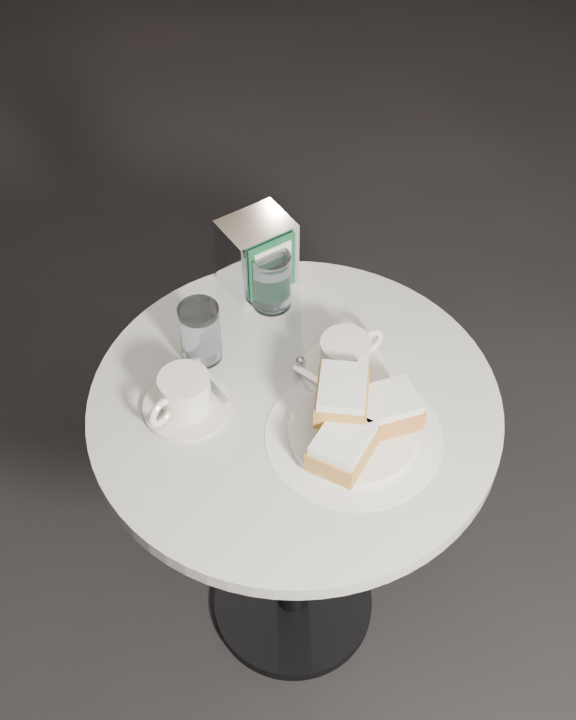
# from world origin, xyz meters

# --- Properties ---
(ground) EXTENTS (7.00, 7.00, 0.00)m
(ground) POSITION_xyz_m (0.00, 0.00, 0.00)
(ground) COLOR black
(ground) RESTS_ON ground
(cafe_table) EXTENTS (0.70, 0.70, 0.74)m
(cafe_table) POSITION_xyz_m (0.00, 0.00, 0.55)
(cafe_table) COLOR black
(cafe_table) RESTS_ON ground
(sugar_spill) EXTENTS (0.37, 0.37, 0.00)m
(sugar_spill) POSITION_xyz_m (0.04, -0.11, 0.75)
(sugar_spill) COLOR white
(sugar_spill) RESTS_ON cafe_table
(beignet_plate) EXTENTS (0.24, 0.24, 0.10)m
(beignet_plate) POSITION_xyz_m (0.04, -0.12, 0.78)
(beignet_plate) COLOR white
(beignet_plate) RESTS_ON cafe_table
(coffee_cup_left) EXTENTS (0.18, 0.18, 0.08)m
(coffee_cup_left) POSITION_xyz_m (-0.16, 0.09, 0.78)
(coffee_cup_left) COLOR silver
(coffee_cup_left) RESTS_ON cafe_table
(coffee_cup_right) EXTENTS (0.16, 0.15, 0.08)m
(coffee_cup_right) POSITION_xyz_m (0.11, 0.01, 0.78)
(coffee_cup_right) COLOR white
(coffee_cup_right) RESTS_ON cafe_table
(water_glass_left) EXTENTS (0.08, 0.08, 0.11)m
(water_glass_left) POSITION_xyz_m (-0.08, 0.18, 0.80)
(water_glass_left) COLOR white
(water_glass_left) RESTS_ON cafe_table
(water_glass_right) EXTENTS (0.08, 0.08, 0.12)m
(water_glass_right) POSITION_xyz_m (0.10, 0.22, 0.80)
(water_glass_right) COLOR silver
(water_glass_right) RESTS_ON cafe_table
(napkin_dispenser) EXTENTS (0.12, 0.11, 0.14)m
(napkin_dispenser) POSITION_xyz_m (0.11, 0.28, 0.82)
(napkin_dispenser) COLOR white
(napkin_dispenser) RESTS_ON cafe_table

